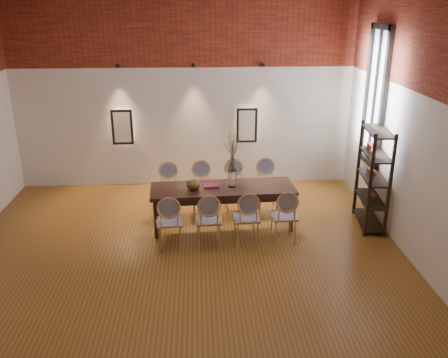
{
  "coord_description": "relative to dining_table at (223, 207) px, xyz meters",
  "views": [
    {
      "loc": [
        0.27,
        -6.26,
        3.75
      ],
      "look_at": [
        0.68,
        0.91,
        1.05
      ],
      "focal_mm": 38.0,
      "sensor_mm": 36.0,
      "label": 1
    }
  ],
  "objects": [
    {
      "name": "spot_fixture_left",
      "position": [
        -1.98,
        2.11,
        2.17
      ],
      "size": [
        0.08,
        0.1,
        0.08
      ],
      "primitive_type": "cylinder",
      "rotation": [
        1.57,
        0.0,
        0.0
      ],
      "color": "black",
      "rests_on": "wall_back"
    },
    {
      "name": "vase",
      "position": [
        0.16,
        0.01,
        0.53
      ],
      "size": [
        0.14,
        0.14,
        0.3
      ],
      "primitive_type": "cylinder",
      "color": "silver",
      "rests_on": "dining_table"
    },
    {
      "name": "dried_branches",
      "position": [
        0.16,
        0.01,
        0.98
      ],
      "size": [
        0.5,
        0.5,
        0.7
      ],
      "primitive_type": null,
      "color": "#483F28",
      "rests_on": "vase"
    },
    {
      "name": "chair_far_b",
      "position": [
        -0.35,
        0.66,
        0.09
      ],
      "size": [
        0.46,
        0.46,
        0.94
      ],
      "primitive_type": null,
      "rotation": [
        0.0,
        0.0,
        3.2
      ],
      "color": "tan",
      "rests_on": "floor"
    },
    {
      "name": "book",
      "position": [
        -0.19,
        0.03,
        0.39
      ],
      "size": [
        0.27,
        0.19,
        0.03
      ],
      "primitive_type": "cube",
      "rotation": [
        0.0,
        0.0,
        0.06
      ],
      "color": "#821850",
      "rests_on": "dining_table"
    },
    {
      "name": "niche_right",
      "position": [
        0.62,
        2.14,
        0.93
      ],
      "size": [
        0.36,
        0.06,
        0.66
      ],
      "primitive_type": "cube",
      "color": "#FFEAC6",
      "rests_on": "wall_back"
    },
    {
      "name": "shelving_rack",
      "position": [
        2.6,
        -0.06,
        0.53
      ],
      "size": [
        0.49,
        1.04,
        1.8
      ],
      "primitive_type": null,
      "rotation": [
        0.0,
        0.0,
        -0.12
      ],
      "color": "black",
      "rests_on": "floor"
    },
    {
      "name": "window_frame",
      "position": [
        2.76,
        0.69,
        1.77
      ],
      "size": [
        0.08,
        0.9,
        2.5
      ],
      "primitive_type": "cube",
      "color": "black",
      "rests_on": "wall_right"
    },
    {
      "name": "floor",
      "position": [
        -0.68,
        -1.31,
        -0.39
      ],
      "size": [
        7.0,
        7.0,
        0.02
      ],
      "primitive_type": "cube",
      "color": "brown",
      "rests_on": "ground"
    },
    {
      "name": "brick_band_back",
      "position": [
        -0.68,
        2.17,
        2.88
      ],
      "size": [
        7.0,
        0.02,
        1.5
      ],
      "primitive_type": "cube",
      "color": "maroon",
      "rests_on": "ground"
    },
    {
      "name": "chair_near_d",
      "position": [
        0.97,
        -0.62,
        0.09
      ],
      "size": [
        0.46,
        0.46,
        0.94
      ],
      "primitive_type": null,
      "rotation": [
        0.0,
        0.0,
        0.06
      ],
      "color": "tan",
      "rests_on": "floor"
    },
    {
      "name": "chair_far_a",
      "position": [
        -0.97,
        0.62,
        0.09
      ],
      "size": [
        0.46,
        0.46,
        0.94
      ],
      "primitive_type": null,
      "rotation": [
        0.0,
        0.0,
        3.2
      ],
      "color": "tan",
      "rests_on": "floor"
    },
    {
      "name": "bowl",
      "position": [
        -0.5,
        -0.08,
        0.46
      ],
      "size": [
        0.24,
        0.24,
        0.18
      ],
      "primitive_type": "ellipsoid",
      "color": "brown",
      "rests_on": "dining_table"
    },
    {
      "name": "chair_far_c",
      "position": [
        0.27,
        0.69,
        0.09
      ],
      "size": [
        0.46,
        0.46,
        0.94
      ],
      "primitive_type": null,
      "rotation": [
        0.0,
        0.0,
        3.2
      ],
      "color": "tan",
      "rests_on": "floor"
    },
    {
      "name": "chair_near_a",
      "position": [
        -0.89,
        -0.73,
        0.09
      ],
      "size": [
        0.46,
        0.46,
        0.94
      ],
      "primitive_type": null,
      "rotation": [
        0.0,
        0.0,
        0.06
      ],
      "color": "tan",
      "rests_on": "floor"
    },
    {
      "name": "chair_near_c",
      "position": [
        0.35,
        -0.66,
        0.09
      ],
      "size": [
        0.46,
        0.46,
        0.94
      ],
      "primitive_type": null,
      "rotation": [
        0.0,
        0.0,
        0.06
      ],
      "color": "tan",
      "rests_on": "floor"
    },
    {
      "name": "chair_far_d",
      "position": [
        0.89,
        0.73,
        0.09
      ],
      "size": [
        0.46,
        0.46,
        0.94
      ],
      "primitive_type": null,
      "rotation": [
        0.0,
        0.0,
        3.2
      ],
      "color": "tan",
      "rests_on": "floor"
    },
    {
      "name": "spot_fixture_right",
      "position": [
        0.92,
        2.11,
        2.17
      ],
      "size": [
        0.08,
        0.1,
        0.08
      ],
      "primitive_type": "cylinder",
      "rotation": [
        1.57,
        0.0,
        0.0
      ],
      "color": "black",
      "rests_on": "wall_back"
    },
    {
      "name": "brick_band_right",
      "position": [
        2.8,
        -1.31,
        2.88
      ],
      "size": [
        0.02,
        7.0,
        1.5
      ],
      "primitive_type": "cube",
      "color": "maroon",
      "rests_on": "ground"
    },
    {
      "name": "window_glass",
      "position": [
        2.78,
        0.69,
        1.77
      ],
      "size": [
        0.02,
        0.78,
        2.38
      ],
      "primitive_type": "cube",
      "color": "silver",
      "rests_on": "wall_right"
    },
    {
      "name": "wall_right",
      "position": [
        2.87,
        -1.31,
        1.62
      ],
      "size": [
        0.1,
        7.0,
        4.0
      ],
      "primitive_type": "cube",
      "color": "silver",
      "rests_on": "ground"
    },
    {
      "name": "spot_fixture_mid",
      "position": [
        -0.48,
        2.11,
        2.17
      ],
      "size": [
        0.08,
        0.1,
        0.08
      ],
      "primitive_type": "cylinder",
      "rotation": [
        1.57,
        0.0,
        0.0
      ],
      "color": "black",
      "rests_on": "wall_back"
    },
    {
      "name": "brick_band_front",
      "position": [
        -0.68,
        -4.79,
        2.88
      ],
      "size": [
        7.0,
        0.02,
        1.5
      ],
      "primitive_type": "cube",
      "color": "maroon",
      "rests_on": "ground"
    },
    {
      "name": "chair_near_b",
      "position": [
        -0.27,
        -0.69,
        0.09
      ],
      "size": [
        0.46,
        0.46,
        0.94
      ],
      "primitive_type": null,
      "rotation": [
        0.0,
        0.0,
        0.06
      ],
      "color": "tan",
      "rests_on": "floor"
    },
    {
      "name": "niche_left",
      "position": [
        -1.98,
        2.14,
        0.93
      ],
      "size": [
        0.36,
        0.06,
        0.66
      ],
      "primitive_type": "cube",
      "color": "#FFEAC6",
      "rests_on": "wall_back"
    },
    {
      "name": "wall_front",
      "position": [
        -0.68,
        -4.86,
        1.62
      ],
      "size": [
        7.0,
        0.1,
        4.0
      ],
      "primitive_type": "cube",
      "color": "silver",
      "rests_on": "ground"
    },
    {
      "name": "wall_back",
      "position": [
        -0.68,
        2.24,
        1.62
      ],
      "size": [
        7.0,
        0.1,
        4.0
      ],
      "primitive_type": "cube",
      "color": "silver",
      "rests_on": "ground"
    },
    {
      "name": "dining_table",
      "position": [
        0.0,
        0.0,
        0.0
      ],
      "size": [
        2.52,
        0.94,
        0.75
      ],
      "primitive_type": "cube",
      "rotation": [
        0.0,
        0.0,
        0.06
      ],
      "color": "#381D14",
      "rests_on": "floor"
    },
    {
      "name": "window_mullion",
      "position": [
        2.76,
        0.69,
        1.77
      ],
      "size": [
        0.06,
        0.06,
        2.4
      ],
      "primitive_type": "cube",
      "color": "black",
      "rests_on": "wall_right"
    }
  ]
}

